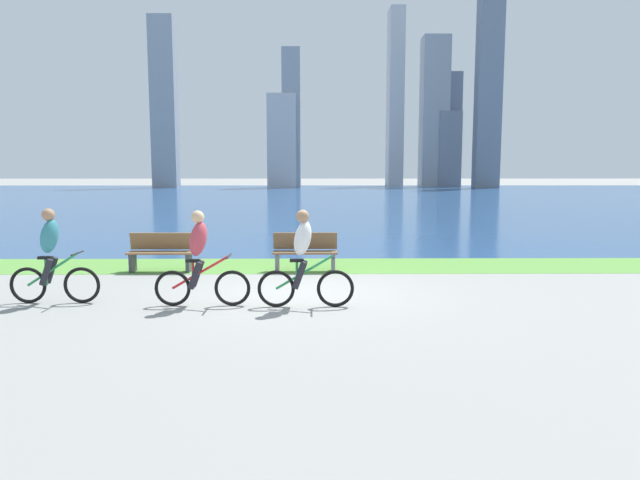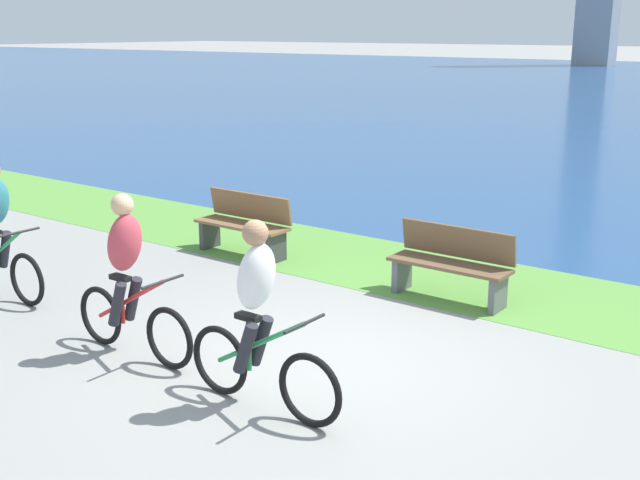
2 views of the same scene
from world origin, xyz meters
name	(u,v)px [view 1 (image 1 of 2)]	position (x,y,z in m)	size (l,w,h in m)	color
ground_plane	(300,294)	(0.00, 0.00, 0.00)	(300.00, 300.00, 0.00)	gray
grass_strip_bayside	(303,266)	(0.00, 3.23, 0.00)	(120.00, 2.30, 0.01)	#59933D
bay_water_surface	(311,196)	(0.00, 41.28, 0.00)	(300.00, 73.80, 0.00)	navy
cyclist_lead	(304,259)	(0.09, -1.08, 0.84)	(1.67, 0.52, 1.69)	black
cyclist_trailing	(200,259)	(-1.71, -0.97, 0.83)	(1.67, 0.52, 1.67)	black
cyclist_distant_rear	(51,257)	(-4.37, -0.74, 0.84)	(1.60, 0.52, 1.69)	black
bench_near_path	(161,252)	(-3.29, 2.48, 0.45)	(1.50, 0.47, 0.90)	brown
bench_far_along_path	(305,252)	(0.06, 2.48, 0.45)	(1.50, 0.47, 0.90)	brown
city_skyline_far_shore	(371,116)	(8.26, 69.72, 9.79)	(45.83, 11.30, 26.03)	#8C939E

